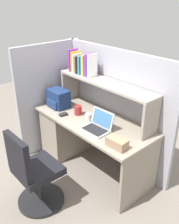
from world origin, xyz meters
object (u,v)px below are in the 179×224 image
at_px(computer_mouse, 63,114).
at_px(snack_canister, 78,110).
at_px(tissue_box, 117,143).
at_px(laptop, 98,126).
at_px(backpack, 58,99).
at_px(office_chair, 34,176).
at_px(paper_cup, 88,117).

xyz_separation_m(computer_mouse, snack_canister, (0.10, 0.16, 0.04)).
bearing_deg(tissue_box, laptop, 162.00).
relative_size(tissue_box, snack_canister, 1.87).
distance_m(backpack, tissue_box, 1.21).
distance_m(backpack, computer_mouse, 0.31).
bearing_deg(computer_mouse, backpack, 165.97).
xyz_separation_m(tissue_box, office_chair, (-0.54, -0.68, -0.39)).
bearing_deg(snack_canister, laptop, -9.57).
bearing_deg(computer_mouse, snack_canister, 67.40).
relative_size(laptop, snack_canister, 2.74).
bearing_deg(paper_cup, tissue_box, -13.82).
height_order(laptop, computer_mouse, laptop).
distance_m(paper_cup, snack_canister, 0.22).
bearing_deg(paper_cup, office_chair, -84.69).
distance_m(snack_canister, office_chair, 0.99).
height_order(backpack, computer_mouse, backpack).
xyz_separation_m(backpack, office_chair, (0.67, -0.81, -0.45)).
xyz_separation_m(paper_cup, office_chair, (0.08, -0.83, -0.39)).
bearing_deg(laptop, tissue_box, -14.25).
bearing_deg(tissue_box, computer_mouse, 175.56).
relative_size(backpack, computer_mouse, 2.88).
xyz_separation_m(backpack, tissue_box, (1.20, -0.12, -0.07)).
bearing_deg(backpack, laptop, -1.83).
bearing_deg(office_chair, paper_cup, -85.27).
bearing_deg(snack_canister, paper_cup, -5.80).
bearing_deg(backpack, snack_canister, 7.79).
relative_size(snack_canister, office_chair, 0.13).
distance_m(backpack, paper_cup, 0.59).
distance_m(backpack, office_chair, 1.14).
relative_size(laptop, paper_cup, 3.28).
height_order(laptop, office_chair, laptop).
height_order(backpack, paper_cup, backpack).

